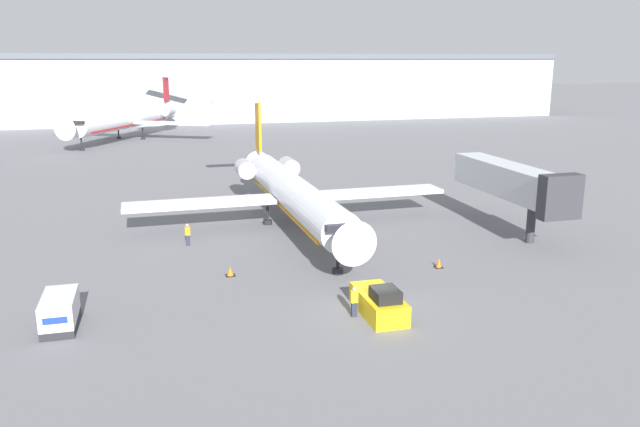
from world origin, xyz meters
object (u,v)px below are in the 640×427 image
Objects in this scene: worker_near_tug at (354,301)px; traffic_cone_right at (439,263)px; luggage_cart at (60,311)px; worker_by_wing at (188,234)px; traffic_cone_left at (230,271)px; jet_bridge at (512,181)px; airplane_parked_far_left at (126,118)px; airplane_main at (291,191)px; pushback_tug at (379,303)px.

worker_near_tug reaches higher than traffic_cone_right.
worker_by_wing is (7.84, 14.04, 0.02)m from luggage_cart.
worker_near_tug is (16.18, -2.93, 0.04)m from luggage_cart.
worker_near_tug reaches higher than traffic_cone_left.
jet_bridge is at bearing 35.08° from traffic_cone_right.
luggage_cart is at bearing -171.38° from traffic_cone_right.
worker_near_tug is 2.77× the size of traffic_cone_left.
airplane_parked_far_left is 81.75m from jet_bridge.
worker_by_wing is 19.81m from traffic_cone_right.
airplane_parked_far_left reaches higher than worker_near_tug.
airplane_main is at bearing 46.27° from luggage_cart.
traffic_cone_right is at bearing -31.29° from worker_by_wing.
pushback_tug is 0.14× the size of airplane_parked_far_left.
jet_bridge reaches higher than worker_near_tug.
airplane_main reaches higher than traffic_cone_left.
pushback_tug is at bearing -79.63° from airplane_parked_far_left.
airplane_parked_far_left is (-6.36, 71.39, 3.10)m from worker_by_wing.
airplane_main is 49.96× the size of traffic_cone_left.
traffic_cone_right is at bearing -144.92° from jet_bridge.
traffic_cone_right is (24.76, 3.75, -0.58)m from luggage_cart.
worker_by_wing is 0.05× the size of airplane_parked_far_left.
airplane_parked_far_left is at bearing 100.37° from pushback_tug.
airplane_main is 18.98m from jet_bridge.
airplane_main reaches higher than jet_bridge.
traffic_cone_right is 0.05× the size of jet_bridge.
airplane_main is 14.16m from traffic_cone_left.
airplane_main is 8.89× the size of luggage_cart.
airplane_main is at bearing 91.37° from pushback_tug.
luggage_cart reaches higher than worker_by_wing.
jet_bridge is (26.82, -3.33, 3.52)m from worker_by_wing.
traffic_cone_left is at bearing -83.76° from airplane_parked_far_left.
pushback_tug is 22.17m from jet_bridge.
airplane_main is at bearing 59.70° from traffic_cone_left.
worker_by_wing is 2.71× the size of traffic_cone_left.
airplane_main is at bearing -76.91° from airplane_parked_far_left.
airplane_parked_far_left reaches higher than traffic_cone_left.
traffic_cone_left is at bearing 30.42° from luggage_cart.
pushback_tug is 9.82m from traffic_cone_right.
airplane_main is 16.35m from traffic_cone_right.
airplane_main reaches higher than worker_by_wing.
worker_near_tug is (-0.99, -20.87, -2.21)m from airplane_main.
luggage_cart is 16.08m from worker_by_wing.
worker_near_tug reaches higher than worker_by_wing.
airplane_parked_far_left reaches higher than jet_bridge.
pushback_tug is at bearing -50.18° from traffic_cone_left.
airplane_parked_far_left is at bearing 96.24° from traffic_cone_left.
luggage_cart is 0.11× the size of airplane_parked_far_left.
traffic_cone_left is at bearing -120.30° from airplane_main.
worker_near_tug is at bearing -10.26° from luggage_cart.
worker_by_wing is at bearing 172.92° from jet_bridge.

